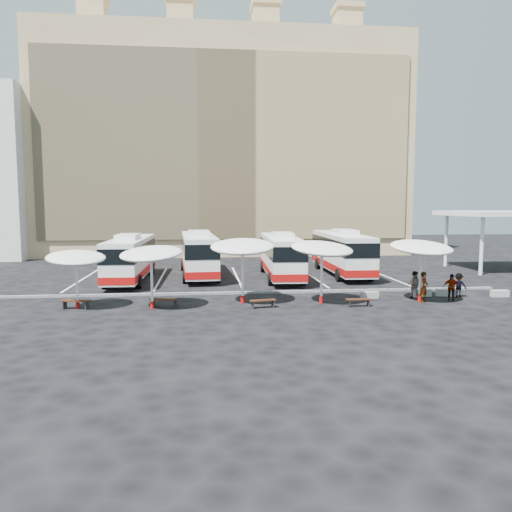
{
  "coord_description": "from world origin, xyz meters",
  "views": [
    {
      "loc": [
        -2.67,
        -31.41,
        5.8
      ],
      "look_at": [
        1.0,
        3.0,
        2.2
      ],
      "focal_mm": 35.0,
      "sensor_mm": 36.0,
      "label": 1
    }
  ],
  "objects": [
    {
      "name": "wood_bench_0",
      "position": [
        -9.74,
        -3.25,
        0.38
      ],
      "size": [
        1.69,
        0.77,
        0.5
      ],
      "rotation": [
        0.0,
        0.0,
        -0.21
      ],
      "color": "black",
      "rests_on": "ground"
    },
    {
      "name": "sunshade_4",
      "position": [
        10.2,
        -3.2,
        3.22
      ],
      "size": [
        4.16,
        4.2,
        3.8
      ],
      "rotation": [
        0.0,
        0.0,
        0.16
      ],
      "color": "white",
      "rests_on": "ground"
    },
    {
      "name": "conc_bench_3",
      "position": [
        15.89,
        -2.25,
        0.21
      ],
      "size": [
        1.11,
        0.41,
        0.41
      ],
      "primitive_type": "cube",
      "rotation": [
        0.0,
        0.0,
        -0.04
      ],
      "color": "gray",
      "rests_on": "ground"
    },
    {
      "name": "wood_bench_3",
      "position": [
        6.1,
        -4.27,
        0.34
      ],
      "size": [
        1.45,
        0.39,
        0.44
      ],
      "rotation": [
        0.0,
        0.0,
        0.0
      ],
      "color": "black",
      "rests_on": "ground"
    },
    {
      "name": "ground",
      "position": [
        0.0,
        0.0,
        0.0
      ],
      "size": [
        120.0,
        120.0,
        0.0
      ],
      "primitive_type": "plane",
      "color": "black",
      "rests_on": "ground"
    },
    {
      "name": "bus_3",
      "position": [
        8.75,
        8.78,
        1.92
      ],
      "size": [
        2.93,
        11.91,
        3.77
      ],
      "rotation": [
        0.0,
        0.0,
        -0.02
      ],
      "color": "white",
      "rests_on": "ground"
    },
    {
      "name": "conc_bench_0",
      "position": [
        7.56,
        -1.91,
        0.21
      ],
      "size": [
        1.12,
        0.46,
        0.41
      ],
      "primitive_type": "cube",
      "rotation": [
        0.0,
        0.0,
        0.09
      ],
      "color": "gray",
      "rests_on": "ground"
    },
    {
      "name": "passenger_3",
      "position": [
        13.16,
        -2.22,
        0.76
      ],
      "size": [
        1.09,
        0.79,
        1.52
      ],
      "primitive_type": "imported",
      "rotation": [
        0.0,
        0.0,
        2.9
      ],
      "color": "black",
      "rests_on": "ground"
    },
    {
      "name": "sunshade_1",
      "position": [
        -5.53,
        -3.52,
        3.06
      ],
      "size": [
        4.5,
        4.53,
        3.6
      ],
      "rotation": [
        0.0,
        0.0,
        -0.39
      ],
      "color": "white",
      "rests_on": "ground"
    },
    {
      "name": "conc_bench_2",
      "position": [
        12.61,
        -1.7,
        0.22
      ],
      "size": [
        1.24,
        0.73,
        0.44
      ],
      "primitive_type": "cube",
      "rotation": [
        0.0,
        0.0,
        -0.31
      ],
      "color": "gray",
      "rests_on": "ground"
    },
    {
      "name": "passenger_0",
      "position": [
        10.37,
        -3.43,
        0.9
      ],
      "size": [
        0.76,
        0.78,
        1.8
      ],
      "primitive_type": "imported",
      "rotation": [
        0.0,
        0.0,
        0.86
      ],
      "color": "black",
      "rests_on": "ground"
    },
    {
      "name": "curb_divider",
      "position": [
        0.0,
        0.5,
        0.07
      ],
      "size": [
        34.0,
        0.25,
        0.15
      ],
      "primitive_type": "cube",
      "color": "black",
      "rests_on": "ground"
    },
    {
      "name": "sandstone_building",
      "position": [
        0.0,
        31.87,
        12.63
      ],
      "size": [
        42.0,
        18.25,
        29.6
      ],
      "color": "tan",
      "rests_on": "ground"
    },
    {
      "name": "sunshade_0",
      "position": [
        -9.67,
        -3.12,
        2.84
      ],
      "size": [
        4.21,
        4.23,
        3.34
      ],
      "rotation": [
        0.0,
        0.0,
        0.41
      ],
      "color": "white",
      "rests_on": "ground"
    },
    {
      "name": "wood_bench_1",
      "position": [
        -4.9,
        -3.29,
        0.38
      ],
      "size": [
        1.66,
        0.84,
        0.49
      ],
      "rotation": [
        0.0,
        0.0,
        -0.27
      ],
      "color": "black",
      "rests_on": "ground"
    },
    {
      "name": "sunshade_3",
      "position": [
        4.2,
        -3.13,
        3.21
      ],
      "size": [
        4.74,
        4.77,
        3.78
      ],
      "rotation": [
        0.0,
        0.0,
        0.4
      ],
      "color": "white",
      "rests_on": "ground"
    },
    {
      "name": "bus_0",
      "position": [
        -8.17,
        7.1,
        1.84
      ],
      "size": [
        2.87,
        11.4,
        3.6
      ],
      "rotation": [
        0.0,
        0.0,
        -0.03
      ],
      "color": "white",
      "rests_on": "ground"
    },
    {
      "name": "conc_bench_1",
      "position": [
        11.01,
        -1.65,
        0.23
      ],
      "size": [
        1.26,
        0.57,
        0.46
      ],
      "primitive_type": "cube",
      "rotation": [
        0.0,
        0.0,
        0.14
      ],
      "color": "gray",
      "rests_on": "ground"
    },
    {
      "name": "service_canopy",
      "position": [
        24.0,
        10.0,
        4.87
      ],
      "size": [
        10.0,
        8.0,
        5.2
      ],
      "color": "white",
      "rests_on": "ground"
    },
    {
      "name": "passenger_2",
      "position": [
        12.18,
        -3.15,
        0.81
      ],
      "size": [
        1.03,
        0.74,
        1.62
      ],
      "primitive_type": "imported",
      "rotation": [
        0.0,
        0.0,
        -0.41
      ],
      "color": "black",
      "rests_on": "ground"
    },
    {
      "name": "bus_2",
      "position": [
        3.44,
        7.29,
        1.86
      ],
      "size": [
        3.02,
        11.57,
        3.64
      ],
      "rotation": [
        0.0,
        0.0,
        -0.04
      ],
      "color": "white",
      "rests_on": "ground"
    },
    {
      "name": "wood_bench_2",
      "position": [
        0.64,
        -4.06,
        0.35
      ],
      "size": [
        1.54,
        0.68,
        0.46
      ],
      "rotation": [
        0.0,
        0.0,
        0.2
      ],
      "color": "black",
      "rests_on": "ground"
    },
    {
      "name": "bay_lines",
      "position": [
        0.0,
        8.0,
        0.01
      ],
      "size": [
        24.15,
        12.0,
        0.01
      ],
      "color": "white",
      "rests_on": "ground"
    },
    {
      "name": "passenger_1",
      "position": [
        10.29,
        -2.2,
        0.85
      ],
      "size": [
        1.04,
        0.98,
        1.7
      ],
      "primitive_type": "imported",
      "rotation": [
        0.0,
        0.0,
        2.59
      ],
      "color": "black",
      "rests_on": "ground"
    },
    {
      "name": "bus_1",
      "position": [
        -3.04,
        9.09,
        1.91
      ],
      "size": [
        3.23,
        11.88,
        3.73
      ],
      "rotation": [
        0.0,
        0.0,
        0.06
      ],
      "color": "white",
      "rests_on": "ground"
    },
    {
      "name": "sunshade_2",
      "position": [
        -0.39,
        -2.55,
        3.33
      ],
      "size": [
        4.27,
        4.31,
        3.92
      ],
      "rotation": [
        0.0,
        0.0,
        -0.15
      ],
      "color": "white",
      "rests_on": "ground"
    }
  ]
}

